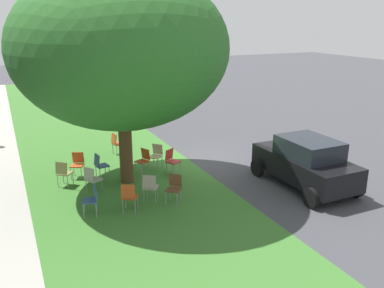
# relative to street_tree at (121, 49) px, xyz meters

# --- Properties ---
(ground) EXTENTS (80.00, 80.00, 0.00)m
(ground) POSITION_rel_street_tree_xyz_m (0.68, -3.02, -4.40)
(ground) COLOR #424247
(grass_verge) EXTENTS (48.00, 6.00, 0.01)m
(grass_verge) POSITION_rel_street_tree_xyz_m (0.68, 0.18, -4.40)
(grass_verge) COLOR #3D752D
(grass_verge) RESTS_ON ground
(street_tree) EXTENTS (6.73, 6.73, 6.90)m
(street_tree) POSITION_rel_street_tree_xyz_m (0.00, 0.00, 0.00)
(street_tree) COLOR brown
(street_tree) RESTS_ON ground
(chair_0) EXTENTS (0.49, 0.49, 0.88)m
(chair_0) POSITION_rel_street_tree_xyz_m (3.00, -0.46, -3.88)
(chair_0) COLOR #C64C1E
(chair_0) RESTS_ON ground
(chair_1) EXTENTS (0.56, 0.56, 0.88)m
(chair_1) POSITION_rel_street_tree_xyz_m (1.15, 1.42, -3.88)
(chair_1) COLOR #C64C1E
(chair_1) RESTS_ON ground
(chair_2) EXTENTS (0.48, 0.48, 0.88)m
(chair_2) POSITION_rel_street_tree_xyz_m (0.70, 0.74, -3.88)
(chair_2) COLOR #335184
(chair_2) RESTS_ON ground
(chair_3) EXTENTS (0.59, 0.59, 0.88)m
(chair_3) POSITION_rel_street_tree_xyz_m (0.89, -1.39, -3.88)
(chair_3) COLOR beige
(chair_3) RESTS_ON ground
(chair_4) EXTENTS (0.59, 0.59, 0.88)m
(chair_4) POSITION_rel_street_tree_xyz_m (-2.19, -0.82, -3.88)
(chair_4) COLOR brown
(chair_4) RESTS_ON ground
(chair_5) EXTENTS (0.57, 0.57, 0.88)m
(chair_5) POSITION_rel_street_tree_xyz_m (0.11, -1.68, -3.88)
(chair_5) COLOR #B7332D
(chair_5) RESTS_ON ground
(chair_6) EXTENTS (0.57, 0.57, 0.88)m
(chair_6) POSITION_rel_street_tree_xyz_m (-2.25, 0.59, -3.88)
(chair_6) COLOR #C64C1E
(chair_6) RESTS_ON ground
(chair_7) EXTENTS (0.51, 0.51, 0.88)m
(chair_7) POSITION_rel_street_tree_xyz_m (-1.97, 1.57, -3.88)
(chair_7) COLOR #335184
(chair_7) RESTS_ON ground
(chair_8) EXTENTS (0.58, 0.57, 0.88)m
(chair_8) POSITION_rel_street_tree_xyz_m (-1.84, -0.18, -3.88)
(chair_8) COLOR #ADA393
(chair_8) RESTS_ON ground
(chair_9) EXTENTS (0.59, 0.58, 0.88)m
(chair_9) POSITION_rel_street_tree_xyz_m (0.46, 1.99, -3.88)
(chair_9) COLOR olive
(chair_9) RESTS_ON ground
(chair_10) EXTENTS (0.55, 0.55, 0.88)m
(chair_10) POSITION_rel_street_tree_xyz_m (0.57, -0.78, -3.88)
(chair_10) COLOR #C64C1E
(chair_10) RESTS_ON ground
(chair_11) EXTENTS (0.57, 0.58, 0.88)m
(chair_11) POSITION_rel_street_tree_xyz_m (-0.48, 1.27, -3.88)
(chair_11) COLOR #ADA393
(chair_11) RESTS_ON ground
(parked_car) EXTENTS (3.70, 1.92, 1.65)m
(parked_car) POSITION_rel_street_tree_xyz_m (-2.84, -5.18, -3.56)
(parked_car) COLOR black
(parked_car) RESTS_ON ground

